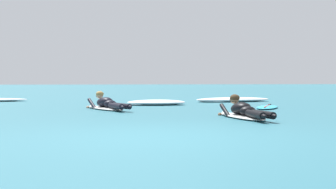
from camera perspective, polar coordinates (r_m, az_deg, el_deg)
ground_plane at (r=16.98m, az=-5.33°, el=-1.01°), size 120.00×120.00×0.00m
surfer_near at (r=10.52m, az=8.73°, el=-1.98°), size 0.71×2.60×0.54m
surfer_far at (r=13.44m, az=-7.08°, el=-1.16°), size 1.28×2.57×0.55m
drifting_surfboard at (r=14.27m, az=11.40°, el=-1.43°), size 1.31×1.95×0.16m
whitewater_front at (r=15.75m, az=-1.34°, el=-0.93°), size 1.91×1.10×0.17m
whitewater_mid_right at (r=18.07m, az=7.54°, el=-0.60°), size 2.93×1.25×0.17m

